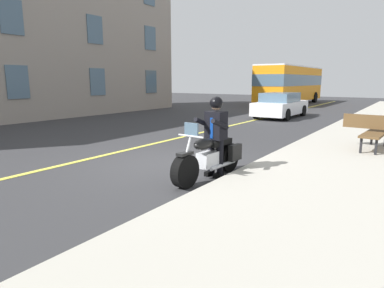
{
  "coord_description": "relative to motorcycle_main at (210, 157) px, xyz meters",
  "views": [
    {
      "loc": [
        6.25,
        5.15,
        2.06
      ],
      "look_at": [
        0.6,
        1.28,
        0.75
      ],
      "focal_mm": 30.95,
      "sensor_mm": 36.0,
      "label": 1
    }
  ],
  "objects": [
    {
      "name": "car_silver",
      "position": [
        -12.56,
        -2.96,
        0.24
      ],
      "size": [
        4.6,
        1.92,
        1.4
      ],
      "color": "white",
      "rests_on": "ground_plane"
    },
    {
      "name": "sidewalk_curb",
      "position": [
        -0.36,
        2.91,
        -0.38
      ],
      "size": [
        60.0,
        5.0,
        0.15
      ],
      "primitive_type": "cube",
      "color": "#B2ADA0",
      "rests_on": "ground_plane"
    },
    {
      "name": "rider_main",
      "position": [
        -0.19,
        0.01,
        0.58
      ],
      "size": [
        0.65,
        0.58,
        1.74
      ],
      "color": "black",
      "rests_on": "ground_plane"
    },
    {
      "name": "bench_sidewalk",
      "position": [
        -4.67,
        2.62,
        0.26
      ],
      "size": [
        1.83,
        1.8,
        0.95
      ],
      "color": "brown",
      "rests_on": "sidewalk_curb"
    },
    {
      "name": "lane_center_stripe",
      "position": [
        -0.36,
        -3.59,
        -0.45
      ],
      "size": [
        60.0,
        0.16,
        0.01
      ],
      "primitive_type": "cube",
      "color": "#E5DB4C",
      "rests_on": "ground_plane"
    },
    {
      "name": "motorcycle_main",
      "position": [
        0.0,
        0.0,
        0.0
      ],
      "size": [
        2.22,
        0.69,
        1.26
      ],
      "color": "black",
      "rests_on": "ground_plane"
    },
    {
      "name": "bus_near",
      "position": [
        -23.61,
        -6.02,
        1.42
      ],
      "size": [
        11.05,
        2.7,
        3.3
      ],
      "color": "orange",
      "rests_on": "ground_plane"
    },
    {
      "name": "ground_plane",
      "position": [
        -0.36,
        -1.59,
        -0.45
      ],
      "size": [
        80.0,
        80.0,
        0.0
      ],
      "primitive_type": "plane",
      "color": "#333335"
    }
  ]
}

